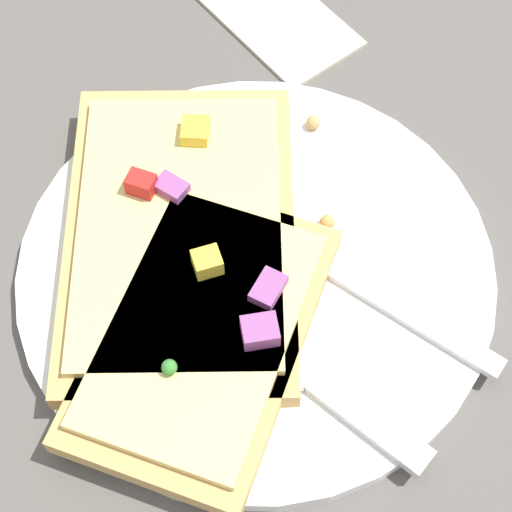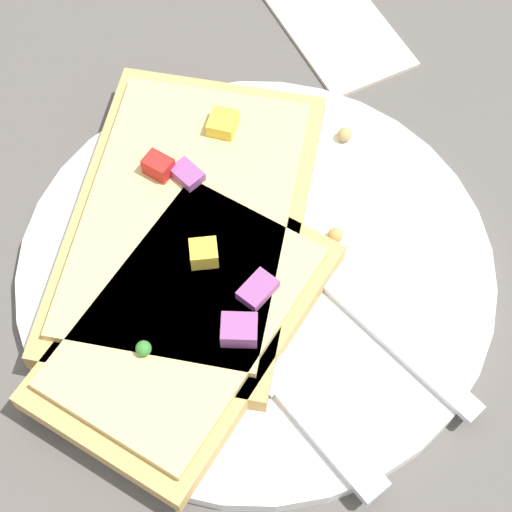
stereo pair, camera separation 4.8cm
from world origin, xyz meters
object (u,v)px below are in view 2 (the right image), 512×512
Objects in this scene: pizza_slice_corner at (187,322)px; plate at (256,270)px; napkin at (337,26)px; knife at (277,376)px; fork at (316,269)px; pizza_slice_main at (188,220)px.

plate is at bearing -10.69° from pizza_slice_corner.
plate is 0.20m from napkin.
napkin is (-0.22, 0.16, -0.01)m from knife.
plate is 1.31× the size of fork.
napkin is at bearing -18.44° from pizza_slice_main.
pizza_slice_corner is (0.00, -0.08, 0.01)m from fork.
knife is 0.06m from pizza_slice_corner.
plate is 2.48× the size of napkin.
knife is at bearing -88.95° from pizza_slice_corner.
pizza_slice_main is at bearing -10.09° from knife.
knife is 0.27m from napkin.
napkin is at bearing -49.22° from fork.
knife reaches higher than plate.
napkin is (-0.17, 0.19, -0.02)m from pizza_slice_corner.
plate is at bearing -42.92° from napkin.
pizza_slice_corner is (0.02, -0.05, 0.02)m from plate.
fork is 0.20m from napkin.
napkin is (-0.15, 0.14, -0.00)m from plate.
pizza_slice_main and pizza_slice_corner have the same top height.
plate is at bearing -110.77° from pizza_slice_main.
plate is 0.05m from pizza_slice_main.
fork is 0.08m from pizza_slice_main.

